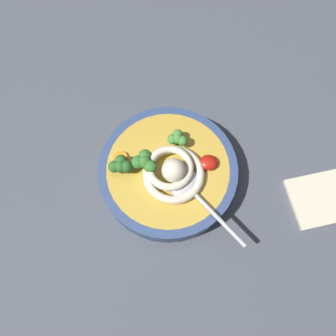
{
  "coord_description": "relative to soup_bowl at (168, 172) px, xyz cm",
  "views": [
    {
      "loc": [
        2.76,
        21.22,
        66.56
      ],
      "look_at": [
        3.22,
        -0.73,
        8.76
      ],
      "focal_mm": 35.23,
      "sensor_mm": 36.0,
      "label": 1
    }
  ],
  "objects": [
    {
      "name": "broccoli_floret_front",
      "position": [
        4.27,
        -0.36,
        4.62
      ],
      "size": [
        4.75,
        4.09,
        3.76
      ],
      "color": "#7A9E60",
      "rests_on": "soup_bowl"
    },
    {
      "name": "broccoli_floret_beside_chili",
      "position": [
        8.64,
        0.5,
        4.42
      ],
      "size": [
        4.35,
        3.74,
        3.44
      ],
      "color": "#7A9E60",
      "rests_on": "soup_bowl"
    },
    {
      "name": "carrot_slice_extra_b",
      "position": [
        9.05,
        -1.76,
        2.56
      ],
      "size": [
        2.74,
        2.74,
        0.58
      ],
      "primitive_type": "cylinder",
      "color": "orange",
      "rests_on": "soup_bowl"
    },
    {
      "name": "soup_bowl",
      "position": [
        0.0,
        0.0,
        0.0
      ],
      "size": [
        26.44,
        26.44,
        4.68
      ],
      "color": "#334775",
      "rests_on": "table_slab"
    },
    {
      "name": "soup_spoon",
      "position": [
        -4.14,
        4.37,
        3.06
      ],
      "size": [
        14.29,
        14.83,
        1.6
      ],
      "rotation": [
        0.0,
        0.0,
        2.33
      ],
      "color": "#B7B7BC",
      "rests_on": "soup_bowl"
    },
    {
      "name": "carrot_slice_center",
      "position": [
        -4.23,
        -1.99,
        2.48
      ],
      "size": [
        2.07,
        2.07,
        0.44
      ],
      "primitive_type": "cylinder",
      "color": "orange",
      "rests_on": "soup_bowl"
    },
    {
      "name": "broccoli_floret_beside_noodles",
      "position": [
        -1.69,
        -5.27,
        4.17
      ],
      "size": [
        3.86,
        3.32,
        3.05
      ],
      "color": "#7A9E60",
      "rests_on": "soup_bowl"
    },
    {
      "name": "table_slab",
      "position": [
        -3.22,
        0.73,
        -4.46
      ],
      "size": [
        112.12,
        112.12,
        4.08
      ],
      "primitive_type": "cube",
      "color": "#474C56",
      "rests_on": "ground"
    },
    {
      "name": "noodle_pile",
      "position": [
        -0.86,
        1.36,
        3.84
      ],
      "size": [
        12.57,
        12.33,
        5.05
      ],
      "color": "beige",
      "rests_on": "soup_bowl"
    },
    {
      "name": "folded_napkin",
      "position": [
        -30.72,
        3.96,
        -2.02
      ],
      "size": [
        15.44,
        13.08,
        0.8
      ],
      "primitive_type": "cube",
      "rotation": [
        0.0,
        0.0,
        0.24
      ],
      "color": "beige",
      "rests_on": "table_slab"
    },
    {
      "name": "chili_sauce_dollop",
      "position": [
        -7.54,
        -0.97,
        3.04
      ],
      "size": [
        3.44,
        3.1,
        1.55
      ],
      "primitive_type": "ellipsoid",
      "color": "#B2190F",
      "rests_on": "soup_bowl"
    }
  ]
}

